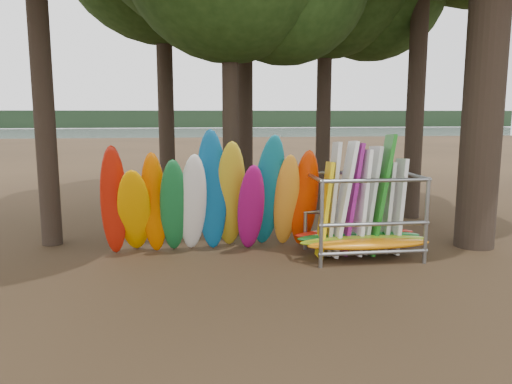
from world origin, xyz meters
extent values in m
plane|color=#47331E|center=(0.00, 0.00, 0.00)|extent=(120.00, 120.00, 0.00)
plane|color=gray|center=(0.00, 60.00, 0.00)|extent=(160.00, 160.00, 0.00)
cube|color=black|center=(0.00, 110.00, 2.00)|extent=(160.00, 4.00, 4.00)
cylinder|color=black|center=(-2.81, 6.42, 5.29)|extent=(0.53, 0.53, 10.57)
cylinder|color=black|center=(0.03, 7.83, 6.45)|extent=(0.59, 0.59, 12.90)
cylinder|color=black|center=(2.52, 5.91, 4.88)|extent=(0.49, 0.49, 9.75)
cylinder|color=black|center=(-0.93, 2.83, 4.43)|extent=(0.44, 0.44, 8.85)
cylinder|color=black|center=(5.09, 4.35, 6.39)|extent=(0.56, 0.56, 12.79)
ellipsoid|color=#B61909|center=(-3.83, 0.89, 1.34)|extent=(0.74, 1.16, 2.76)
ellipsoid|color=#F59C00|center=(-3.38, 0.92, 1.08)|extent=(0.88, 1.73, 2.32)
ellipsoid|color=#CD5700|center=(-2.92, 0.99, 1.25)|extent=(0.63, 0.95, 2.58)
ellipsoid|color=#186C33|center=(-2.46, 0.84, 1.19)|extent=(0.71, 1.56, 2.53)
ellipsoid|color=white|center=(-2.01, 0.85, 1.24)|extent=(0.78, 1.61, 2.63)
ellipsoid|color=#0E578E|center=(-1.55, 0.92, 1.52)|extent=(0.83, 1.28, 3.11)
ellipsoid|color=gold|center=(-1.09, 1.00, 1.38)|extent=(0.75, 1.71, 2.90)
ellipsoid|color=#950E61|center=(-0.64, 0.70, 1.12)|extent=(0.65, 1.49, 2.39)
ellipsoid|color=#117289|center=(-0.18, 0.97, 1.45)|extent=(0.83, 1.77, 3.02)
ellipsoid|color=orange|center=(0.28, 0.96, 1.22)|extent=(0.70, 1.54, 2.56)
ellipsoid|color=red|center=(0.74, 0.97, 1.27)|extent=(0.70, 1.27, 2.64)
ellipsoid|color=orange|center=(1.98, -0.26, 0.42)|extent=(2.91, 0.55, 0.24)
ellipsoid|color=#91B117|center=(1.98, 0.03, 0.42)|extent=(3.14, 0.55, 0.24)
ellipsoid|color=#1A772A|center=(1.98, 0.41, 0.42)|extent=(3.09, 0.55, 0.24)
ellipsoid|color=red|center=(1.98, 0.76, 0.42)|extent=(3.07, 0.55, 0.24)
cube|color=yellow|center=(1.06, 0.28, 1.13)|extent=(0.41, 0.74, 2.28)
cube|color=silver|center=(1.29, 0.49, 1.35)|extent=(0.39, 0.78, 2.73)
cube|color=white|center=(1.52, 0.30, 1.38)|extent=(0.59, 0.78, 2.76)
cube|color=#8E177C|center=(1.75, 0.48, 1.34)|extent=(0.53, 0.79, 2.70)
cube|color=white|center=(1.98, 0.36, 1.26)|extent=(0.38, 0.79, 2.55)
cube|color=silver|center=(2.21, 0.50, 1.30)|extent=(0.53, 0.81, 2.62)
cube|color=#1B771A|center=(2.43, 0.33, 1.45)|extent=(0.63, 0.77, 2.91)
cube|color=silver|center=(2.66, 0.51, 1.10)|extent=(0.31, 0.75, 2.24)
cube|color=silver|center=(2.89, 0.37, 1.15)|extent=(0.31, 0.76, 2.33)
camera|label=1|loc=(-2.07, -10.88, 3.38)|focal=35.00mm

